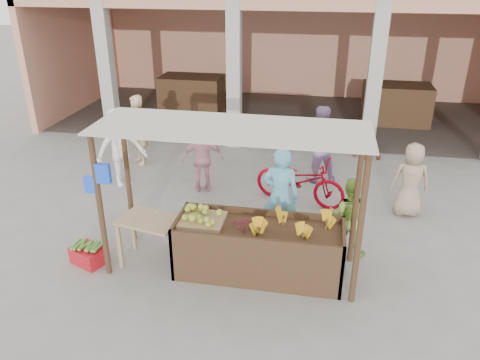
% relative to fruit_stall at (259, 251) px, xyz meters
% --- Properties ---
extents(ground, '(60.00, 60.00, 0.00)m').
position_rel_fruit_stall_xyz_m(ground, '(-0.50, 0.00, -0.40)').
color(ground, slate).
rests_on(ground, ground).
extents(market_building, '(14.40, 6.40, 4.20)m').
position_rel_fruit_stall_xyz_m(market_building, '(-0.45, 8.93, 2.30)').
color(market_building, tan).
rests_on(market_building, ground).
extents(fruit_stall, '(2.60, 0.95, 0.80)m').
position_rel_fruit_stall_xyz_m(fruit_stall, '(0.00, 0.00, 0.00)').
color(fruit_stall, '#4E301F').
rests_on(fruit_stall, ground).
extents(stall_awning, '(4.09, 1.35, 2.39)m').
position_rel_fruit_stall_xyz_m(stall_awning, '(-0.51, 0.06, 1.58)').
color(stall_awning, '#4E301F').
rests_on(stall_awning, ground).
extents(banana_heap, '(1.14, 0.62, 0.21)m').
position_rel_fruit_stall_xyz_m(banana_heap, '(0.48, 0.04, 0.50)').
color(banana_heap, yellow).
rests_on(banana_heap, fruit_stall).
extents(melon_tray, '(0.72, 0.62, 0.19)m').
position_rel_fruit_stall_xyz_m(melon_tray, '(-0.92, 0.05, 0.49)').
color(melon_tray, tan).
rests_on(melon_tray, fruit_stall).
extents(berry_heap, '(0.44, 0.36, 0.14)m').
position_rel_fruit_stall_xyz_m(berry_heap, '(-0.24, 0.00, 0.47)').
color(berry_heap, maroon).
rests_on(berry_heap, fruit_stall).
extents(side_table, '(1.09, 0.84, 0.79)m').
position_rel_fruit_stall_xyz_m(side_table, '(-1.77, 0.01, 0.25)').
color(side_table, tan).
rests_on(side_table, ground).
extents(papaya_pile, '(0.69, 0.39, 0.20)m').
position_rel_fruit_stall_xyz_m(papaya_pile, '(-1.77, 0.01, 0.48)').
color(papaya_pile, '#4A9430').
rests_on(papaya_pile, side_table).
extents(red_crate, '(0.65, 0.57, 0.28)m').
position_rel_fruit_stall_xyz_m(red_crate, '(-2.79, -0.25, -0.26)').
color(red_crate, red).
rests_on(red_crate, ground).
extents(plantain_bundle, '(0.40, 0.28, 0.08)m').
position_rel_fruit_stall_xyz_m(plantain_bundle, '(-2.79, -0.25, -0.08)').
color(plantain_bundle, '#559636').
rests_on(plantain_bundle, red_crate).
extents(produce_sacks, '(1.04, 0.77, 0.63)m').
position_rel_fruit_stall_xyz_m(produce_sacks, '(2.00, 5.33, -0.09)').
color(produce_sacks, maroon).
rests_on(produce_sacks, ground).
extents(vendor_blue, '(0.75, 0.58, 1.89)m').
position_rel_fruit_stall_xyz_m(vendor_blue, '(0.22, 1.00, 0.55)').
color(vendor_blue, '#6AC6E8').
rests_on(vendor_blue, ground).
extents(vendor_green, '(0.77, 0.54, 1.46)m').
position_rel_fruit_stall_xyz_m(vendor_green, '(1.38, 0.85, 0.33)').
color(vendor_green, '#8BBA3F').
rests_on(vendor_green, ground).
extents(motorcycle, '(1.24, 2.11, 1.04)m').
position_rel_fruit_stall_xyz_m(motorcycle, '(0.47, 2.56, 0.12)').
color(motorcycle, '#A30113').
rests_on(motorcycle, ground).
extents(shopper_a, '(1.33, 1.25, 1.90)m').
position_rel_fruit_stall_xyz_m(shopper_a, '(-3.44, 2.71, 0.55)').
color(shopper_a, white).
rests_on(shopper_a, ground).
extents(shopper_b, '(1.05, 0.77, 1.60)m').
position_rel_fruit_stall_xyz_m(shopper_b, '(-1.62, 2.74, 0.40)').
color(shopper_b, pink).
rests_on(shopper_b, ground).
extents(shopper_c, '(0.82, 0.57, 1.63)m').
position_rel_fruit_stall_xyz_m(shopper_c, '(2.58, 2.45, 0.41)').
color(shopper_c, tan).
rests_on(shopper_c, ground).
extents(shopper_e, '(0.81, 0.83, 1.78)m').
position_rel_fruit_stall_xyz_m(shopper_e, '(-3.55, 3.96, 0.49)').
color(shopper_e, '#D4BA7F').
rests_on(shopper_e, ground).
extents(shopper_f, '(1.04, 0.76, 1.92)m').
position_rel_fruit_stall_xyz_m(shopper_f, '(0.79, 3.72, 0.56)').
color(shopper_f, '#987AA2').
rests_on(shopper_f, ground).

